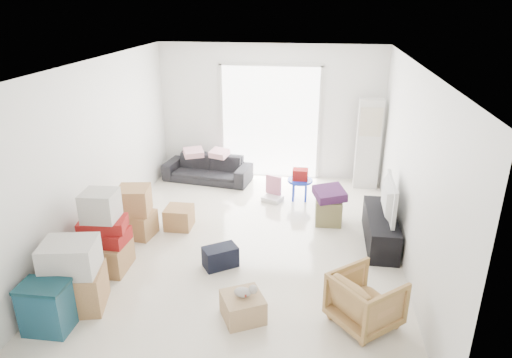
{
  "coord_description": "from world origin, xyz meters",
  "views": [
    {
      "loc": [
        1.0,
        -6.01,
        3.5
      ],
      "look_at": [
        0.11,
        0.2,
        1.01
      ],
      "focal_mm": 32.0,
      "sensor_mm": 36.0,
      "label": 1
    }
  ],
  "objects_px": {
    "ac_tower": "(368,144)",
    "storage_bins": "(46,308)",
    "sofa": "(208,165)",
    "ottoman": "(328,211)",
    "tv_console": "(380,229)",
    "television": "(382,211)",
    "wood_crate": "(243,307)",
    "kids_table": "(300,178)",
    "armchair": "(366,298)"
  },
  "relations": [
    {
      "from": "armchair",
      "to": "kids_table",
      "type": "xyz_separation_m",
      "value": [
        -0.92,
        3.39,
        0.08
      ]
    },
    {
      "from": "ac_tower",
      "to": "sofa",
      "type": "distance_m",
      "value": 3.22
    },
    {
      "from": "wood_crate",
      "to": "armchair",
      "type": "bearing_deg",
      "value": 4.38
    },
    {
      "from": "armchair",
      "to": "storage_bins",
      "type": "relative_size",
      "value": 1.15
    },
    {
      "from": "storage_bins",
      "to": "kids_table",
      "type": "bearing_deg",
      "value": 57.05
    },
    {
      "from": "television",
      "to": "wood_crate",
      "type": "bearing_deg",
      "value": 139.96
    },
    {
      "from": "sofa",
      "to": "ottoman",
      "type": "relative_size",
      "value": 4.17
    },
    {
      "from": "television",
      "to": "storage_bins",
      "type": "bearing_deg",
      "value": 124.19
    },
    {
      "from": "ac_tower",
      "to": "storage_bins",
      "type": "relative_size",
      "value": 2.91
    },
    {
      "from": "armchair",
      "to": "kids_table",
      "type": "distance_m",
      "value": 3.51
    },
    {
      "from": "storage_bins",
      "to": "wood_crate",
      "type": "distance_m",
      "value": 2.19
    },
    {
      "from": "ac_tower",
      "to": "kids_table",
      "type": "xyz_separation_m",
      "value": [
        -1.25,
        -0.84,
        -0.45
      ]
    },
    {
      "from": "storage_bins",
      "to": "wood_crate",
      "type": "height_order",
      "value": "storage_bins"
    },
    {
      "from": "ottoman",
      "to": "wood_crate",
      "type": "height_order",
      "value": "ottoman"
    },
    {
      "from": "ac_tower",
      "to": "wood_crate",
      "type": "bearing_deg",
      "value": -111.68
    },
    {
      "from": "ac_tower",
      "to": "television",
      "type": "relative_size",
      "value": 1.79
    },
    {
      "from": "ac_tower",
      "to": "storage_bins",
      "type": "xyz_separation_m",
      "value": [
        -3.85,
        -4.86,
        -0.57
      ]
    },
    {
      "from": "kids_table",
      "to": "tv_console",
      "type": "bearing_deg",
      "value": -48.0
    },
    {
      "from": "ac_tower",
      "to": "kids_table",
      "type": "height_order",
      "value": "ac_tower"
    },
    {
      "from": "ac_tower",
      "to": "wood_crate",
      "type": "height_order",
      "value": "ac_tower"
    },
    {
      "from": "armchair",
      "to": "ottoman",
      "type": "relative_size",
      "value": 1.65
    },
    {
      "from": "tv_console",
      "to": "wood_crate",
      "type": "xyz_separation_m",
      "value": [
        -1.78,
        -2.05,
        -0.08
      ]
    },
    {
      "from": "ac_tower",
      "to": "television",
      "type": "xyz_separation_m",
      "value": [
        0.05,
        -2.29,
        -0.34
      ]
    },
    {
      "from": "tv_console",
      "to": "kids_table",
      "type": "bearing_deg",
      "value": 132.0
    },
    {
      "from": "tv_console",
      "to": "television",
      "type": "distance_m",
      "value": 0.3
    },
    {
      "from": "ac_tower",
      "to": "sofa",
      "type": "relative_size",
      "value": 1.0
    },
    {
      "from": "television",
      "to": "armchair",
      "type": "height_order",
      "value": "armchair"
    },
    {
      "from": "armchair",
      "to": "ottoman",
      "type": "xyz_separation_m",
      "value": [
        -0.4,
        2.51,
        -0.14
      ]
    },
    {
      "from": "armchair",
      "to": "television",
      "type": "bearing_deg",
      "value": -51.56
    },
    {
      "from": "tv_console",
      "to": "television",
      "type": "height_order",
      "value": "television"
    },
    {
      "from": "ac_tower",
      "to": "sofa",
      "type": "xyz_separation_m",
      "value": [
        -3.17,
        -0.15,
        -0.53
      ]
    },
    {
      "from": "sofa",
      "to": "ottoman",
      "type": "distance_m",
      "value": 2.91
    },
    {
      "from": "ac_tower",
      "to": "storage_bins",
      "type": "bearing_deg",
      "value": -128.41
    },
    {
      "from": "ottoman",
      "to": "wood_crate",
      "type": "bearing_deg",
      "value": -110.88
    },
    {
      "from": "armchair",
      "to": "wood_crate",
      "type": "distance_m",
      "value": 1.42
    },
    {
      "from": "armchair",
      "to": "ottoman",
      "type": "distance_m",
      "value": 2.54
    },
    {
      "from": "television",
      "to": "storage_bins",
      "type": "xyz_separation_m",
      "value": [
        -3.9,
        -2.57,
        -0.23
      ]
    },
    {
      "from": "kids_table",
      "to": "ottoman",
      "type": "bearing_deg",
      "value": -59.41
    },
    {
      "from": "television",
      "to": "ottoman",
      "type": "xyz_separation_m",
      "value": [
        -0.78,
        0.56,
        -0.32
      ]
    },
    {
      "from": "storage_bins",
      "to": "kids_table",
      "type": "distance_m",
      "value": 4.78
    },
    {
      "from": "sofa",
      "to": "armchair",
      "type": "xyz_separation_m",
      "value": [
        2.84,
        -4.08,
        0.0
      ]
    },
    {
      "from": "television",
      "to": "ottoman",
      "type": "height_order",
      "value": "television"
    },
    {
      "from": "sofa",
      "to": "wood_crate",
      "type": "relative_size",
      "value": 3.9
    },
    {
      "from": "tv_console",
      "to": "ottoman",
      "type": "distance_m",
      "value": 0.96
    },
    {
      "from": "storage_bins",
      "to": "ottoman",
      "type": "relative_size",
      "value": 1.43
    },
    {
      "from": "storage_bins",
      "to": "kids_table",
      "type": "xyz_separation_m",
      "value": [
        2.6,
        4.01,
        0.12
      ]
    },
    {
      "from": "ac_tower",
      "to": "television",
      "type": "distance_m",
      "value": 2.31
    },
    {
      "from": "armchair",
      "to": "wood_crate",
      "type": "xyz_separation_m",
      "value": [
        -1.4,
        -0.11,
        -0.2
      ]
    },
    {
      "from": "ottoman",
      "to": "armchair",
      "type": "bearing_deg",
      "value": -80.92
    },
    {
      "from": "ac_tower",
      "to": "armchair",
      "type": "height_order",
      "value": "ac_tower"
    }
  ]
}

